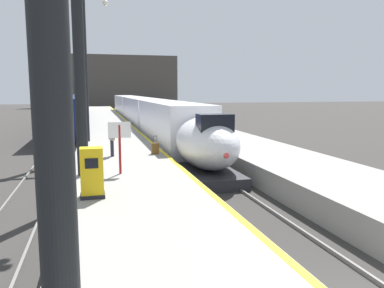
% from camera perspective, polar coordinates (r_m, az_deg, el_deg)
% --- Properties ---
extents(platform_left, '(4.80, 110.00, 1.05)m').
position_cam_1_polar(platform_left, '(30.66, -11.77, 0.46)').
color(platform_left, gray).
rests_on(platform_left, ground).
extents(platform_right, '(4.80, 110.00, 1.05)m').
position_cam_1_polar(platform_right, '(32.08, 2.84, 0.94)').
color(platform_right, gray).
rests_on(platform_right, ground).
extents(platform_left_safety_stripe, '(0.20, 107.80, 0.01)m').
position_cam_1_polar(platform_left_safety_stripe, '(30.79, -7.55, 1.58)').
color(platform_left_safety_stripe, yellow).
rests_on(platform_left_safety_stripe, platform_left).
extents(rail_main_left, '(0.08, 110.00, 0.12)m').
position_cam_1_polar(rail_main_left, '(33.75, -6.38, 0.45)').
color(rail_main_left, slate).
rests_on(rail_main_left, ground).
extents(rail_main_right, '(0.08, 110.00, 0.12)m').
position_cam_1_polar(rail_main_right, '(33.99, -3.88, 0.53)').
color(rail_main_right, slate).
rests_on(rail_main_right, ground).
extents(rail_secondary_left, '(0.08, 110.00, 0.12)m').
position_cam_1_polar(rail_secondary_left, '(33.58, -20.19, -0.03)').
color(rail_secondary_left, slate).
rests_on(rail_secondary_left, ground).
extents(rail_secondary_right, '(0.08, 110.00, 0.12)m').
position_cam_1_polar(rail_secondary_right, '(33.47, -17.63, 0.06)').
color(rail_secondary_right, slate).
rests_on(rail_secondary_right, ground).
extents(highspeed_train_main, '(2.92, 56.15, 3.60)m').
position_cam_1_polar(highspeed_train_main, '(43.05, -7.24, 4.58)').
color(highspeed_train_main, silver).
rests_on(highspeed_train_main, ground).
extents(regional_train_adjacent, '(2.85, 36.60, 3.80)m').
position_cam_1_polar(regional_train_adjacent, '(48.55, -17.70, 4.84)').
color(regional_train_adjacent, '#141E4C').
rests_on(regional_train_adjacent, ground).
extents(station_column_mid, '(4.00, 0.68, 9.42)m').
position_cam_1_polar(station_column_mid, '(15.96, -16.56, 15.82)').
color(station_column_mid, black).
rests_on(station_column_mid, platform_left).
extents(station_column_far, '(4.00, 0.68, 9.96)m').
position_cam_1_polar(station_column_far, '(26.68, -15.82, 13.15)').
color(station_column_far, black).
rests_on(station_column_far, platform_left).
extents(passenger_near_edge, '(0.30, 0.56, 1.69)m').
position_cam_1_polar(passenger_near_edge, '(20.21, -11.80, 0.99)').
color(passenger_near_edge, '#23232D').
rests_on(passenger_near_edge, platform_left).
extents(rolling_suitcase, '(0.40, 0.22, 0.98)m').
position_cam_1_polar(rolling_suitcase, '(20.68, -5.49, -0.64)').
color(rolling_suitcase, brown).
rests_on(rolling_suitcase, platform_left).
extents(ticket_machine_yellow, '(0.76, 0.62, 1.60)m').
position_cam_1_polar(ticket_machine_yellow, '(12.59, -14.60, -4.39)').
color(ticket_machine_yellow, yellow).
rests_on(ticket_machine_yellow, platform_left).
extents(departure_info_board, '(0.90, 0.10, 2.12)m').
position_cam_1_polar(departure_info_board, '(15.77, -10.69, 1.00)').
color(departure_info_board, maroon).
rests_on(departure_info_board, platform_left).
extents(terminus_back_wall, '(36.00, 2.00, 14.00)m').
position_cam_1_polar(terminus_back_wall, '(107.80, -11.79, 9.13)').
color(terminus_back_wall, '#4C4742').
rests_on(terminus_back_wall, ground).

